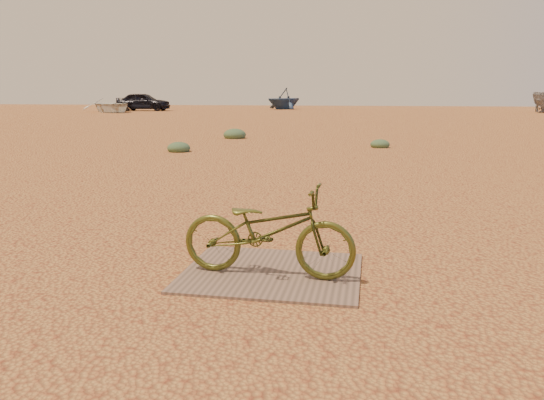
% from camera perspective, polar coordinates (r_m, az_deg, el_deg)
% --- Properties ---
extents(ground, '(120.00, 120.00, 0.00)m').
position_cam_1_polar(ground, '(4.04, 3.57, -10.36)').
color(ground, '#BC8845').
rests_on(ground, ground).
extents(plywood_board, '(1.48, 1.25, 0.02)m').
position_cam_1_polar(plywood_board, '(4.52, 0.00, -7.77)').
color(plywood_board, '#795D4D').
rests_on(plywood_board, ground).
extents(bicycle, '(1.46, 0.57, 0.75)m').
position_cam_1_polar(bicycle, '(4.32, -0.43, -3.30)').
color(bicycle, '#484E1B').
rests_on(bicycle, plywood_board).
extents(car, '(4.56, 2.08, 1.52)m').
position_cam_1_polar(car, '(46.88, -13.67, 10.24)').
color(car, black).
rests_on(car, ground).
extents(boat_near_left, '(6.19, 6.43, 1.09)m').
position_cam_1_polar(boat_near_left, '(43.78, -16.93, 9.73)').
color(boat_near_left, beige).
rests_on(boat_near_left, ground).
extents(boat_far_left, '(4.84, 4.90, 1.95)m').
position_cam_1_polar(boat_far_left, '(49.65, 1.30, 10.86)').
color(boat_far_left, navy).
rests_on(boat_far_left, ground).
extents(kale_a, '(0.59, 0.59, 0.33)m').
position_cam_1_polar(kale_a, '(14.02, -9.98, 5.15)').
color(kale_a, '#4C6746').
rests_on(kale_a, ground).
extents(kale_b, '(0.53, 0.53, 0.29)m').
position_cam_1_polar(kale_b, '(15.17, 11.53, 5.56)').
color(kale_b, '#4C6746').
rests_on(kale_b, ground).
extents(kale_c, '(0.76, 0.76, 0.42)m').
position_cam_1_polar(kale_c, '(17.95, -4.03, 6.65)').
color(kale_c, '#4C6746').
rests_on(kale_c, ground).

